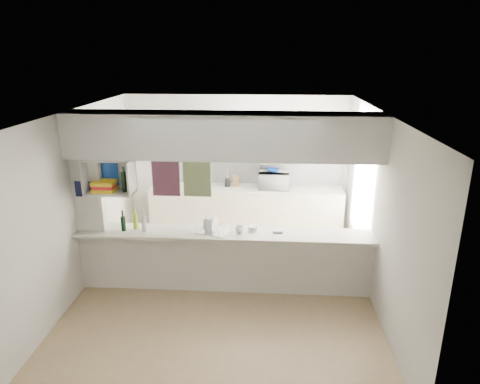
# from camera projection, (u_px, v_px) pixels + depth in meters

# --- Properties ---
(floor) EXTENTS (4.80, 4.80, 0.00)m
(floor) POSITION_uv_depth(u_px,v_px,m) (225.00, 289.00, 6.34)
(floor) COLOR #9E835C
(floor) RESTS_ON ground
(ceiling) EXTENTS (4.80, 4.80, 0.00)m
(ceiling) POSITION_uv_depth(u_px,v_px,m) (223.00, 113.00, 5.52)
(ceiling) COLOR white
(ceiling) RESTS_ON wall_back
(wall_back) EXTENTS (4.20, 0.00, 4.20)m
(wall_back) POSITION_uv_depth(u_px,v_px,m) (237.00, 164.00, 8.20)
(wall_back) COLOR silver
(wall_back) RESTS_ON floor
(wall_left) EXTENTS (0.00, 4.80, 4.80)m
(wall_left) POSITION_uv_depth(u_px,v_px,m) (77.00, 203.00, 6.06)
(wall_left) COLOR silver
(wall_left) RESTS_ON floor
(wall_right) EXTENTS (0.00, 4.80, 4.80)m
(wall_right) POSITION_uv_depth(u_px,v_px,m) (378.00, 211.00, 5.79)
(wall_right) COLOR silver
(wall_right) RESTS_ON floor
(servery_partition) EXTENTS (4.20, 0.50, 2.60)m
(servery_partition) POSITION_uv_depth(u_px,v_px,m) (211.00, 182.00, 5.83)
(servery_partition) COLOR silver
(servery_partition) RESTS_ON floor
(cubby_shelf) EXTENTS (0.65, 0.35, 0.50)m
(cubby_shelf) POSITION_uv_depth(u_px,v_px,m) (109.00, 178.00, 5.84)
(cubby_shelf) COLOR white
(cubby_shelf) RESTS_ON bulkhead
(kitchen_run) EXTENTS (3.60, 0.63, 2.24)m
(kitchen_run) POSITION_uv_depth(u_px,v_px,m) (244.00, 192.00, 8.09)
(kitchen_run) COLOR beige
(kitchen_run) RESTS_ON floor
(microwave) EXTENTS (0.58, 0.41, 0.31)m
(microwave) POSITION_uv_depth(u_px,v_px,m) (274.00, 180.00, 7.93)
(microwave) COLOR white
(microwave) RESTS_ON bench_top
(bowl) EXTENTS (0.24, 0.24, 0.06)m
(bowl) POSITION_uv_depth(u_px,v_px,m) (273.00, 170.00, 7.90)
(bowl) COLOR #0D3397
(bowl) RESTS_ON microwave
(dish_rack) EXTENTS (0.51, 0.44, 0.23)m
(dish_rack) POSITION_uv_depth(u_px,v_px,m) (213.00, 226.00, 6.03)
(dish_rack) COLOR silver
(dish_rack) RESTS_ON breakfast_bar
(cup) EXTENTS (0.13, 0.13, 0.09)m
(cup) POSITION_uv_depth(u_px,v_px,m) (240.00, 229.00, 5.99)
(cup) COLOR white
(cup) RESTS_ON dish_rack
(wine_bottles) EXTENTS (0.37, 0.15, 0.34)m
(wine_bottles) POSITION_uv_depth(u_px,v_px,m) (135.00, 222.00, 6.08)
(wine_bottles) COLOR black
(wine_bottles) RESTS_ON breakfast_bar
(plastic_tubs) EXTENTS (0.49, 0.17, 0.07)m
(plastic_tubs) POSITION_uv_depth(u_px,v_px,m) (255.00, 228.00, 6.09)
(plastic_tubs) COLOR silver
(plastic_tubs) RESTS_ON breakfast_bar
(utensil_jar) EXTENTS (0.10, 0.10, 0.15)m
(utensil_jar) POSITION_uv_depth(u_px,v_px,m) (228.00, 183.00, 8.07)
(utensil_jar) COLOR black
(utensil_jar) RESTS_ON bench_top
(knife_block) EXTENTS (0.10, 0.08, 0.21)m
(knife_block) POSITION_uv_depth(u_px,v_px,m) (236.00, 181.00, 8.08)
(knife_block) COLOR brown
(knife_block) RESTS_ON bench_top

